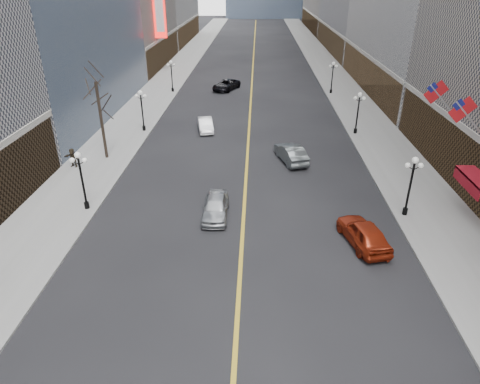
# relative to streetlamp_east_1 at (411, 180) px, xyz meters

# --- Properties ---
(sidewalk_east) EXTENTS (6.00, 230.00, 0.15)m
(sidewalk_east) POSITION_rel_streetlamp_east_1_xyz_m (2.20, 40.00, -2.83)
(sidewalk_east) COLOR gray
(sidewalk_east) RESTS_ON ground
(sidewalk_west) EXTENTS (6.00, 230.00, 0.15)m
(sidewalk_west) POSITION_rel_streetlamp_east_1_xyz_m (-25.80, 40.00, -2.83)
(sidewalk_west) COLOR gray
(sidewalk_west) RESTS_ON ground
(lane_line) EXTENTS (0.25, 200.00, 0.02)m
(lane_line) POSITION_rel_streetlamp_east_1_xyz_m (-11.80, 50.00, -2.89)
(lane_line) COLOR gold
(lane_line) RESTS_ON ground
(streetlamp_east_1) EXTENTS (1.26, 0.44, 4.52)m
(streetlamp_east_1) POSITION_rel_streetlamp_east_1_xyz_m (0.00, 0.00, 0.00)
(streetlamp_east_1) COLOR black
(streetlamp_east_1) RESTS_ON sidewalk_east
(streetlamp_east_2) EXTENTS (1.26, 0.44, 4.52)m
(streetlamp_east_2) POSITION_rel_streetlamp_east_1_xyz_m (0.00, 18.00, 0.00)
(streetlamp_east_2) COLOR black
(streetlamp_east_2) RESTS_ON sidewalk_east
(streetlamp_east_3) EXTENTS (1.26, 0.44, 4.52)m
(streetlamp_east_3) POSITION_rel_streetlamp_east_1_xyz_m (0.00, 36.00, 0.00)
(streetlamp_east_3) COLOR black
(streetlamp_east_3) RESTS_ON sidewalk_east
(streetlamp_west_1) EXTENTS (1.26, 0.44, 4.52)m
(streetlamp_west_1) POSITION_rel_streetlamp_east_1_xyz_m (-23.60, 0.00, 0.00)
(streetlamp_west_1) COLOR black
(streetlamp_west_1) RESTS_ON sidewalk_west
(streetlamp_west_2) EXTENTS (1.26, 0.44, 4.52)m
(streetlamp_west_2) POSITION_rel_streetlamp_east_1_xyz_m (-23.60, 18.00, 0.00)
(streetlamp_west_2) COLOR black
(streetlamp_west_2) RESTS_ON sidewalk_west
(streetlamp_west_3) EXTENTS (1.26, 0.44, 4.52)m
(streetlamp_west_3) POSITION_rel_streetlamp_east_1_xyz_m (-23.60, 36.00, 0.00)
(streetlamp_west_3) COLOR black
(streetlamp_west_3) RESTS_ON sidewalk_west
(flag_4) EXTENTS (2.87, 0.12, 2.87)m
(flag_4) POSITION_rel_streetlamp_east_1_xyz_m (3.51, 2.00, 4.39)
(flag_4) COLOR #B2B2B7
(flag_4) RESTS_ON ground
(flag_5) EXTENTS (2.87, 0.12, 2.87)m
(flag_5) POSITION_rel_streetlamp_east_1_xyz_m (3.51, 7.00, 4.39)
(flag_5) COLOR #B2B2B7
(flag_5) RESTS_ON ground
(awning_c) EXTENTS (1.40, 4.00, 0.93)m
(awning_c) POSITION_rel_streetlamp_east_1_xyz_m (4.30, -0.00, 0.18)
(awning_c) COLOR maroon
(awning_c) RESTS_ON ground
(theatre_marquee) EXTENTS (2.00, 0.55, 12.00)m
(theatre_marquee) POSITION_rel_streetlamp_east_1_xyz_m (-27.68, 50.00, 9.10)
(theatre_marquee) COLOR red
(theatre_marquee) RESTS_ON ground
(tree_west_far) EXTENTS (3.60, 3.60, 7.92)m
(tree_west_far) POSITION_rel_streetlamp_east_1_xyz_m (-25.30, 10.00, 3.34)
(tree_west_far) COLOR #2D231C
(tree_west_far) RESTS_ON sidewalk_west
(car_nb_near) EXTENTS (1.90, 4.61, 1.56)m
(car_nb_near) POSITION_rel_streetlamp_east_1_xyz_m (-13.85, -0.55, -2.12)
(car_nb_near) COLOR #A3A6AA
(car_nb_near) RESTS_ON ground
(car_nb_mid) EXTENTS (2.32, 4.56, 1.43)m
(car_nb_mid) POSITION_rel_streetlamp_east_1_xyz_m (-16.71, 18.57, -2.19)
(car_nb_mid) COLOR white
(car_nb_mid) RESTS_ON ground
(car_nb_far) EXTENTS (4.59, 6.13, 1.55)m
(car_nb_far) POSITION_rel_streetlamp_east_1_xyz_m (-15.67, 37.79, -2.13)
(car_nb_far) COLOR black
(car_nb_far) RESTS_ON ground
(car_sb_mid) EXTENTS (3.14, 5.30, 1.69)m
(car_sb_mid) POSITION_rel_streetlamp_east_1_xyz_m (-3.89, -3.82, -2.06)
(car_sb_mid) COLOR maroon
(car_sb_mid) RESTS_ON ground
(car_sb_far) EXTENTS (3.13, 5.32, 1.66)m
(car_sb_far) POSITION_rel_streetlamp_east_1_xyz_m (-7.67, 10.00, -2.07)
(car_sb_far) COLOR #4F5557
(car_sb_far) RESTS_ON ground
(ped_west_far) EXTENTS (1.69, 0.98, 1.76)m
(ped_west_far) POSITION_rel_streetlamp_east_1_xyz_m (-27.58, 7.66, -1.87)
(ped_west_far) COLOR black
(ped_west_far) RESTS_ON sidewalk_west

